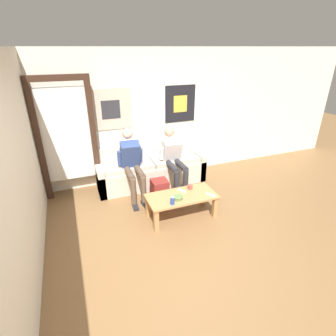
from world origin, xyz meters
The scene contains 14 objects.
ground_plane centered at (0.00, 0.00, 0.00)m, with size 18.00×18.00×0.00m, color brown.
wall_back centered at (0.00, 2.69, 1.28)m, with size 10.00×0.07×2.55m.
wall_left centered at (-1.87, 0.00, 1.27)m, with size 0.05×10.00×2.55m.
door_frame centered at (-1.33, 2.47, 1.20)m, with size 1.00×0.10×2.15m.
couch centered at (0.14, 2.35, 0.29)m, with size 2.15×0.67×0.78m.
coffee_table centered at (0.24, 1.06, 0.32)m, with size 1.12×0.53×0.39m.
person_seated_adult centered at (-0.31, 2.01, 0.68)m, with size 0.47×0.90×1.23m.
person_seated_teen centered at (0.49, 2.00, 0.65)m, with size 0.47×0.90×1.17m.
backpack centered at (0.08, 1.65, 0.19)m, with size 0.28×0.31×0.39m.
ceramic_bowl centered at (0.14, 0.98, 0.42)m, with size 0.17×0.17×0.06m.
pillar_candle centered at (0.46, 1.20, 0.43)m, with size 0.08×0.08×0.09m.
drink_can_blue centered at (0.01, 0.87, 0.45)m, with size 0.07×0.07×0.12m.
game_controller_near_left centered at (0.68, 0.89, 0.40)m, with size 0.10×0.14×0.03m.
game_controller_near_right centered at (0.30, 1.17, 0.40)m, with size 0.10×0.14×0.03m.
Camera 1 is at (-1.26, -2.23, 2.54)m, focal length 28.00 mm.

